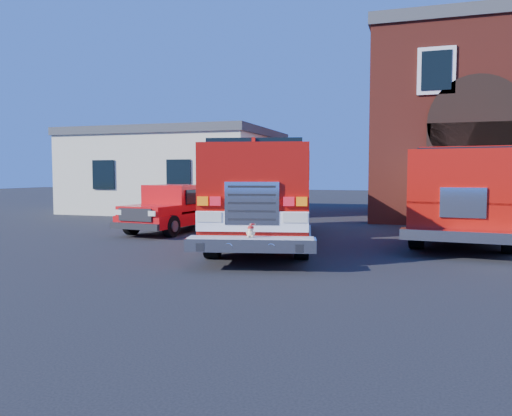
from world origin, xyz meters
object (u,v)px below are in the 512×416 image
(pickup_truck, at_px, (178,209))
(secondary_truck, at_px, (464,189))
(side_building, at_px, (179,171))
(fire_engine, at_px, (265,192))

(pickup_truck, distance_m, secondary_truck, 9.66)
(side_building, bearing_deg, fire_engine, -51.87)
(fire_engine, xyz_separation_m, pickup_truck, (-3.77, 1.66, -0.71))
(secondary_truck, bearing_deg, side_building, 151.67)
(pickup_truck, height_order, secondary_truck, secondary_truck)
(fire_engine, relative_size, pickup_truck, 1.85)
(fire_engine, relative_size, secondary_truck, 1.07)
(side_building, relative_size, fire_engine, 1.05)
(side_building, relative_size, pickup_truck, 1.95)
(side_building, distance_m, secondary_truck, 15.70)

